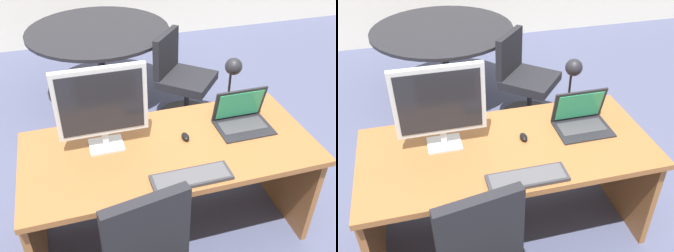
% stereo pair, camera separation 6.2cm
% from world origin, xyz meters
% --- Properties ---
extents(ground, '(12.00, 12.00, 0.00)m').
position_xyz_m(ground, '(0.00, 1.50, 0.00)').
color(ground, '#474C6B').
extents(desk, '(1.74, 0.79, 0.74)m').
position_xyz_m(desk, '(0.00, 0.05, 0.53)').
color(desk, brown).
rests_on(desk, ground).
extents(monitor, '(0.51, 0.16, 0.51)m').
position_xyz_m(monitor, '(-0.36, 0.11, 1.03)').
color(monitor, '#B7BABF').
rests_on(monitor, desk).
extents(laptop, '(0.34, 0.25, 0.24)m').
position_xyz_m(laptop, '(0.50, 0.10, 0.81)').
color(laptop, black).
rests_on(laptop, desk).
extents(keyboard, '(0.44, 0.14, 0.02)m').
position_xyz_m(keyboard, '(0.03, -0.30, 0.75)').
color(keyboard, '#2D2D33').
rests_on(keyboard, desk).
extents(mouse, '(0.04, 0.08, 0.03)m').
position_xyz_m(mouse, '(0.11, 0.04, 0.76)').
color(mouse, black).
rests_on(mouse, desk).
extents(desk_lamp, '(0.12, 0.15, 0.38)m').
position_xyz_m(desk_lamp, '(0.50, 0.28, 1.01)').
color(desk_lamp, black).
rests_on(desk_lamp, desk).
extents(meeting_table, '(1.39, 1.39, 0.78)m').
position_xyz_m(meeting_table, '(-0.16, 1.91, 0.59)').
color(meeting_table, black).
rests_on(meeting_table, ground).
extents(meeting_chair_near, '(0.66, 0.65, 0.86)m').
position_xyz_m(meeting_chair_near, '(0.52, 1.33, 0.36)').
color(meeting_chair_near, black).
rests_on(meeting_chair_near, ground).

